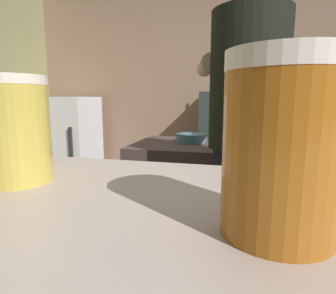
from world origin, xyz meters
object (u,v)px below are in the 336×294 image
at_px(bottle_hot_sauce, 247,83).
at_px(pint_glass_far, 281,146).
at_px(bartender, 247,132).
at_px(bottle_vinegar, 218,84).
at_px(bottle_olive_oil, 238,82).
at_px(pint_glass_near, 14,130).
at_px(mixing_bowl, 191,138).
at_px(bottle_soy, 263,82).
at_px(mini_fridge, 69,147).
at_px(chefs_knife, 295,148).

bearing_deg(bottle_hot_sauce, pint_glass_far, -90.58).
distance_m(bartender, bottle_vinegar, 1.84).
bearing_deg(bottle_olive_oil, pint_glass_near, -94.69).
distance_m(mixing_bowl, bottle_hot_sauce, 1.49).
bearing_deg(bartender, bottle_soy, -17.75).
distance_m(mini_fridge, bartender, 2.64).
height_order(chefs_knife, bottle_soy, bottle_soy).
height_order(chefs_knife, bottle_vinegar, bottle_vinegar).
height_order(pint_glass_near, bottle_soy, bottle_soy).
bearing_deg(pint_glass_far, bottle_soy, 86.32).
height_order(chefs_knife, bottle_hot_sauce, bottle_hot_sauce).
bearing_deg(pint_glass_near, bottle_soy, 80.51).
bearing_deg(bartender, pint_glass_far, 167.86).
height_order(mini_fridge, pint_glass_near, pint_glass_near).
distance_m(pint_glass_near, pint_glass_far, 0.30).
bearing_deg(pint_glass_far, bottle_olive_oil, 91.19).
height_order(bartender, bottle_vinegar, bartender).
bearing_deg(bottle_vinegar, bartender, -81.30).
distance_m(mixing_bowl, bottle_vinegar, 1.35).
xyz_separation_m(mixing_bowl, chefs_knife, (0.62, -0.10, -0.02)).
xyz_separation_m(bartender, pint_glass_far, (-0.00, -1.10, 0.12)).
distance_m(chefs_knife, bottle_hot_sauce, 1.57).
relative_size(bottle_soy, bottle_hot_sauce, 1.03).
height_order(chefs_knife, pint_glass_near, pint_glass_near).
relative_size(bartender, pint_glass_near, 13.73).
height_order(pint_glass_far, bottle_olive_oil, bottle_olive_oil).
bearing_deg(bottle_soy, bottle_vinegar, -173.80).
distance_m(mini_fridge, pint_glass_near, 3.23).
xyz_separation_m(mixing_bowl, bottle_hot_sauce, (0.36, 1.38, 0.42)).
bearing_deg(bottle_hot_sauce, mini_fridge, -173.18).
height_order(pint_glass_near, pint_glass_far, pint_glass_far).
relative_size(mixing_bowl, pint_glass_near, 1.55).
height_order(bartender, bottle_soy, bartender).
bearing_deg(mixing_bowl, bottle_soy, 68.64).
distance_m(mixing_bowl, bottle_soy, 1.50).
xyz_separation_m(pint_glass_far, bottle_hot_sauce, (0.03, 2.99, 0.20)).
bearing_deg(mixing_bowl, chefs_knife, -9.19).
height_order(bartender, mixing_bowl, bartender).
distance_m(chefs_knife, bottle_soy, 1.51).
height_order(bottle_olive_oil, bottle_vinegar, bottle_olive_oil).
relative_size(mini_fridge, bottle_soy, 4.75).
distance_m(pint_glass_far, bottle_soy, 2.95).
height_order(bartender, bottle_hot_sauce, bartender).
xyz_separation_m(mini_fridge, pint_glass_far, (2.02, -2.74, 0.54)).
bearing_deg(pint_glass_far, bottle_hot_sauce, 89.42).
bearing_deg(pint_glass_near, pint_glass_far, -12.84).
bearing_deg(chefs_knife, mini_fridge, 138.38).
bearing_deg(bottle_olive_oil, pint_glass_far, -88.81).
xyz_separation_m(pint_glass_far, bottle_olive_oil, (-0.06, 2.89, 0.20)).
bearing_deg(mixing_bowl, mini_fridge, 145.88).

